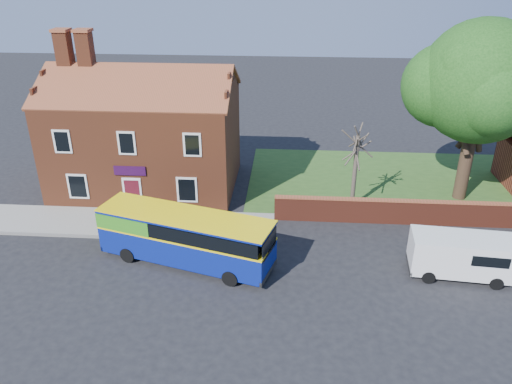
{
  "coord_description": "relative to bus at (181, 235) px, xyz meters",
  "views": [
    {
      "loc": [
        2.81,
        -20.19,
        15.07
      ],
      "look_at": [
        1.0,
        5.0,
        2.8
      ],
      "focal_mm": 35.0,
      "sensor_mm": 36.0,
      "label": 1
    }
  ],
  "objects": [
    {
      "name": "boundary_wall",
      "position": [
        15.76,
        4.98,
        -0.81
      ],
      "size": [
        22.0,
        0.38,
        1.6
      ],
      "color": "maroon",
      "rests_on": "ground"
    },
    {
      "name": "shop_building",
      "position": [
        -4.27,
        9.48,
        1.79
      ],
      "size": [
        12.3,
        8.13,
        10.5
      ],
      "color": "brown",
      "rests_on": "ground"
    },
    {
      "name": "kerb",
      "position": [
        -4.24,
        1.98,
        -1.55
      ],
      "size": [
        18.0,
        0.15,
        0.14
      ],
      "primitive_type": "cube",
      "color": "slate",
      "rests_on": "ground"
    },
    {
      "name": "bare_tree",
      "position": [
        9.73,
        7.02,
        1.11
      ],
      "size": [
        1.99,
        2.38,
        5.32
      ],
      "color": "#4C4238",
      "rests_on": "ground"
    },
    {
      "name": "van_near",
      "position": [
        14.42,
        -0.27,
        -0.39
      ],
      "size": [
        5.19,
        2.45,
        2.21
      ],
      "rotation": [
        0.0,
        0.0,
        -0.09
      ],
      "color": "white",
      "rests_on": "ground"
    },
    {
      "name": "grass_strip",
      "position": [
        15.76,
        10.98,
        -1.6
      ],
      "size": [
        26.0,
        12.0,
        0.04
      ],
      "primitive_type": "cube",
      "color": "#426B28",
      "rests_on": "ground"
    },
    {
      "name": "bus",
      "position": [
        0.0,
        0.0,
        0.0
      ],
      "size": [
        9.63,
        4.93,
        2.85
      ],
      "rotation": [
        0.0,
        0.0,
        -0.29
      ],
      "color": "navy",
      "rests_on": "ground"
    },
    {
      "name": "ground",
      "position": [
        2.76,
        -2.02,
        -1.62
      ],
      "size": [
        120.0,
        120.0,
        0.0
      ],
      "primitive_type": "plane",
      "color": "black",
      "rests_on": "ground"
    },
    {
      "name": "large_tree",
      "position": [
        17.17,
        9.05,
        6.01
      ],
      "size": [
        9.56,
        7.57,
        11.66
      ],
      "color": "black",
      "rests_on": "ground"
    },
    {
      "name": "pavement",
      "position": [
        -4.24,
        3.73,
        -1.56
      ],
      "size": [
        18.0,
        3.5,
        0.12
      ],
      "primitive_type": "cube",
      "color": "gray",
      "rests_on": "ground"
    }
  ]
}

